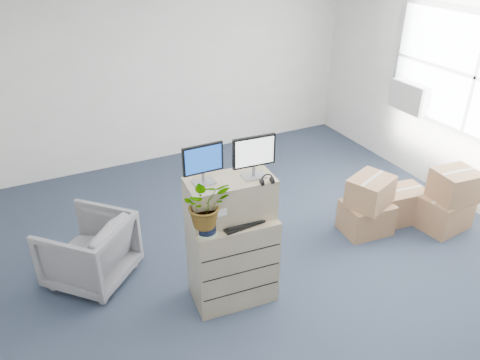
# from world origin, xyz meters

# --- Properties ---
(ground) EXTENTS (7.00, 7.00, 0.00)m
(ground) POSITION_xyz_m (0.00, 0.00, 0.00)
(ground) COLOR #242D40
(ground) RESTS_ON ground
(wall_back) EXTENTS (6.00, 0.02, 2.80)m
(wall_back) POSITION_xyz_m (0.00, 3.51, 1.40)
(wall_back) COLOR silver
(wall_back) RESTS_ON ground
(window) EXTENTS (0.07, 2.72, 1.52)m
(window) POSITION_xyz_m (2.96, 0.50, 1.70)
(window) COLOR gray
(window) RESTS_ON wall_right
(ac_unit) EXTENTS (0.24, 0.60, 0.40)m
(ac_unit) POSITION_xyz_m (2.87, 1.40, 1.20)
(ac_unit) COLOR beige
(ac_unit) RESTS_ON wall_right
(filing_cabinet_lower) EXTENTS (0.84, 0.55, 0.93)m
(filing_cabinet_lower) POSITION_xyz_m (-0.56, 0.06, 0.47)
(filing_cabinet_lower) COLOR gray
(filing_cabinet_lower) RESTS_ON ground
(filing_cabinet_upper) EXTENTS (0.83, 0.46, 0.40)m
(filing_cabinet_upper) POSITION_xyz_m (-0.56, 0.11, 1.13)
(filing_cabinet_upper) COLOR gray
(filing_cabinet_upper) RESTS_ON filing_cabinet_lower
(monitor_left) EXTENTS (0.37, 0.14, 0.37)m
(monitor_left) POSITION_xyz_m (-0.79, 0.15, 1.54)
(monitor_left) COLOR #99999E
(monitor_left) RESTS_ON filing_cabinet_upper
(monitor_right) EXTENTS (0.40, 0.17, 0.40)m
(monitor_right) POSITION_xyz_m (-0.34, 0.05, 1.55)
(monitor_right) COLOR #99999E
(monitor_right) RESTS_ON filing_cabinet_upper
(headphones) EXTENTS (0.12, 0.02, 0.12)m
(headphones) POSITION_xyz_m (-0.29, -0.10, 1.36)
(headphones) COLOR black
(headphones) RESTS_ON filing_cabinet_upper
(keyboard) EXTENTS (0.42, 0.21, 0.02)m
(keyboard) POSITION_xyz_m (-0.51, -0.06, 0.94)
(keyboard) COLOR black
(keyboard) RESTS_ON filing_cabinet_lower
(mouse) EXTENTS (0.08, 0.05, 0.03)m
(mouse) POSITION_xyz_m (-0.25, -0.08, 0.94)
(mouse) COLOR silver
(mouse) RESTS_ON filing_cabinet_lower
(water_bottle) EXTENTS (0.06, 0.06, 0.22)m
(water_bottle) POSITION_xyz_m (-0.49, 0.09, 1.04)
(water_bottle) COLOR gray
(water_bottle) RESTS_ON filing_cabinet_lower
(phone_dock) EXTENTS (0.06, 0.05, 0.13)m
(phone_dock) POSITION_xyz_m (-0.62, 0.11, 0.97)
(phone_dock) COLOR silver
(phone_dock) RESTS_ON filing_cabinet_lower
(external_drive) EXTENTS (0.22, 0.19, 0.05)m
(external_drive) POSITION_xyz_m (-0.19, 0.16, 0.96)
(external_drive) COLOR black
(external_drive) RESTS_ON filing_cabinet_lower
(tissue_box) EXTENTS (0.22, 0.11, 0.08)m
(tissue_box) POSITION_xyz_m (-0.18, 0.11, 1.02)
(tissue_box) COLOR #408FDC
(tissue_box) RESTS_ON external_drive
(potted_plant) EXTENTS (0.45, 0.49, 0.44)m
(potted_plant) POSITION_xyz_m (-0.86, -0.04, 1.18)
(potted_plant) COLOR #A4C19B
(potted_plant) RESTS_ON filing_cabinet_lower
(office_chair) EXTENTS (1.06, 1.06, 0.80)m
(office_chair) POSITION_xyz_m (-1.78, 0.96, 0.40)
(office_chair) COLOR slate
(office_chair) RESTS_ON ground
(cardboard_boxes) EXTENTS (1.57, 0.89, 0.80)m
(cardboard_boxes) POSITION_xyz_m (1.90, 0.23, 0.33)
(cardboard_boxes) COLOR #8D6344
(cardboard_boxes) RESTS_ON ground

